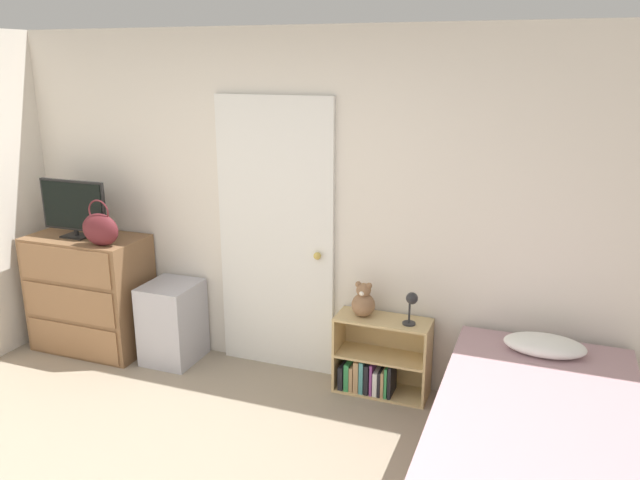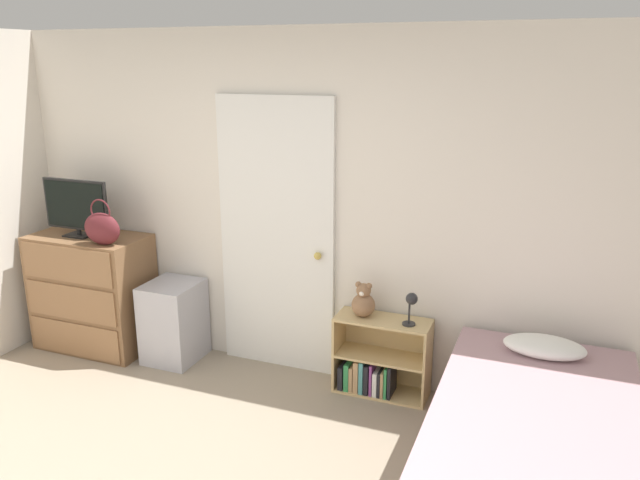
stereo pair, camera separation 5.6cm
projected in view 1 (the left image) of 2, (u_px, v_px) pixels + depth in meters
The scene contains 10 objects.
wall_back at pixel (292, 207), 4.60m from camera, with size 10.00×0.06×2.55m.
door_closed at pixel (276, 238), 4.66m from camera, with size 0.92×0.09×2.09m.
dresser at pixel (91, 293), 5.11m from camera, with size 0.94×0.52×0.96m.
tv at pixel (74, 208), 4.91m from camera, with size 0.60×0.16×0.46m.
handbag at pixel (100, 229), 4.71m from camera, with size 0.31×0.14×0.36m.
storage_bin at pixel (173, 322), 4.94m from camera, with size 0.40×0.44×0.64m.
bookshelf at pixel (377, 364), 4.48m from camera, with size 0.67×0.27×0.57m.
teddy_bear at pixel (363, 302), 4.39m from camera, with size 0.17×0.17×0.26m.
desk_lamp at pixel (411, 303), 4.22m from camera, with size 0.10×0.10×0.24m.
bed at pixel (535, 452), 3.36m from camera, with size 1.10×1.91×0.67m.
Camera 1 is at (1.77, -1.95, 2.32)m, focal length 35.00 mm.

